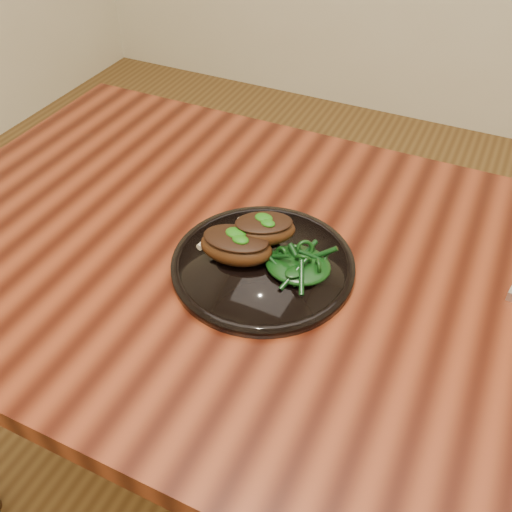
{
  "coord_description": "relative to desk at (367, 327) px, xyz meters",
  "views": [
    {
      "loc": [
        0.1,
        -0.62,
        1.36
      ],
      "look_at": [
        -0.18,
        -0.04,
        0.78
      ],
      "focal_mm": 40.0,
      "sensor_mm": 36.0,
      "label": 1
    }
  ],
  "objects": [
    {
      "name": "greens_heap",
      "position": [
        -0.11,
        -0.02,
        0.12
      ],
      "size": [
        0.1,
        0.09,
        0.04
      ],
      "color": "black",
      "rests_on": "plate"
    },
    {
      "name": "herb_smear",
      "position": [
        -0.2,
        0.03,
        0.1
      ],
      "size": [
        0.08,
        0.05,
        0.01
      ],
      "primitive_type": "ellipsoid",
      "color": "#0D4507",
      "rests_on": "plate"
    },
    {
      "name": "lamb_chop_back",
      "position": [
        -0.18,
        -0.0,
        0.14
      ],
      "size": [
        0.12,
        0.1,
        0.04
      ],
      "color": "#3C1E0B",
      "rests_on": "plate"
    },
    {
      "name": "desk",
      "position": [
        0.0,
        0.0,
        0.0
      ],
      "size": [
        1.6,
        0.8,
        0.75
      ],
      "color": "black",
      "rests_on": "ground"
    },
    {
      "name": "plate",
      "position": [
        -0.17,
        -0.03,
        0.09
      ],
      "size": [
        0.28,
        0.28,
        0.02
      ],
      "color": "black",
      "rests_on": "desk"
    },
    {
      "name": "lamb_chop_front",
      "position": [
        -0.21,
        -0.04,
        0.12
      ],
      "size": [
        0.12,
        0.09,
        0.05
      ],
      "color": "#3C1E0B",
      "rests_on": "plate"
    }
  ]
}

